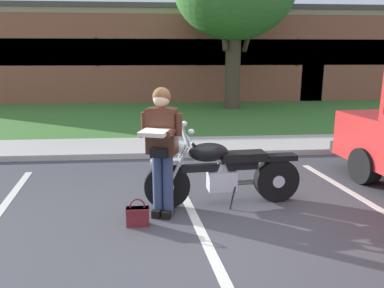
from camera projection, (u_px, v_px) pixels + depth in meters
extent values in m
plane|color=#424247|center=(192.00, 224.00, 4.79)|extent=(140.00, 140.00, 0.00)
cube|color=#B7B2A8|center=(179.00, 154.00, 7.92)|extent=(60.00, 0.20, 0.12)
cube|color=#B7B2A8|center=(178.00, 145.00, 8.75)|extent=(60.00, 1.50, 0.08)
cube|color=#3D752D|center=(171.00, 115.00, 13.29)|extent=(60.00, 7.87, 0.06)
cube|color=silver|center=(194.00, 217.00, 4.99)|extent=(0.59, 4.39, 0.01)
cube|color=silver|center=(381.00, 210.00, 5.20)|extent=(0.59, 4.39, 0.01)
cylinder|color=black|center=(167.00, 186.00, 5.22)|extent=(0.65, 0.15, 0.64)
cylinder|color=silver|center=(167.00, 186.00, 5.22)|extent=(0.19, 0.13, 0.18)
cylinder|color=black|center=(276.00, 180.00, 5.48)|extent=(0.65, 0.23, 0.64)
cylinder|color=silver|center=(276.00, 180.00, 5.48)|extent=(0.20, 0.21, 0.18)
cube|color=silver|center=(167.00, 162.00, 5.14)|extent=(0.45, 0.18, 0.06)
cube|color=black|center=(281.00, 157.00, 5.41)|extent=(0.46, 0.24, 0.08)
cylinder|color=silver|center=(177.00, 168.00, 5.10)|extent=(0.31, 0.07, 0.58)
cylinder|color=silver|center=(176.00, 165.00, 5.26)|extent=(0.31, 0.07, 0.58)
sphere|color=silver|center=(179.00, 148.00, 5.13)|extent=(0.17, 0.17, 0.17)
cylinder|color=silver|center=(189.00, 139.00, 5.12)|extent=(0.09, 0.72, 0.03)
cylinder|color=black|center=(194.00, 145.00, 4.78)|extent=(0.05, 0.10, 0.04)
cylinder|color=black|center=(185.00, 134.00, 5.47)|extent=(0.05, 0.10, 0.04)
sphere|color=silver|center=(191.00, 132.00, 4.79)|extent=(0.08, 0.08, 0.08)
sphere|color=silver|center=(184.00, 124.00, 5.37)|extent=(0.08, 0.08, 0.08)
cube|color=#B2BCC6|center=(183.00, 132.00, 5.08)|extent=(0.17, 0.37, 0.35)
cube|color=black|center=(220.00, 167.00, 5.29)|extent=(1.10, 0.19, 0.10)
ellipsoid|color=black|center=(208.00, 152.00, 5.21)|extent=(0.59, 0.37, 0.26)
cube|color=black|center=(243.00, 156.00, 5.31)|extent=(0.66, 0.33, 0.12)
cube|color=silver|center=(222.00, 180.00, 5.34)|extent=(0.42, 0.27, 0.28)
cylinder|color=silver|center=(220.00, 170.00, 5.30)|extent=(0.18, 0.13, 0.21)
cylinder|color=silver|center=(224.00, 169.00, 5.31)|extent=(0.18, 0.13, 0.21)
cylinder|color=silver|center=(244.00, 182.00, 5.56)|extent=(0.60, 0.13, 0.08)
cylinder|color=silver|center=(257.00, 182.00, 5.59)|extent=(0.60, 0.13, 0.08)
cylinder|color=black|center=(233.00, 198.00, 5.26)|extent=(0.12, 0.13, 0.30)
cube|color=black|center=(168.00, 213.00, 5.00)|extent=(0.18, 0.26, 0.10)
cube|color=black|center=(158.00, 212.00, 5.03)|extent=(0.18, 0.26, 0.10)
cylinder|color=navy|center=(168.00, 185.00, 4.93)|extent=(0.14, 0.14, 0.86)
cylinder|color=navy|center=(158.00, 184.00, 4.96)|extent=(0.14, 0.14, 0.86)
cube|color=#4C2819|center=(162.00, 131.00, 4.78)|extent=(0.43, 0.33, 0.58)
cube|color=#4C2819|center=(162.00, 110.00, 4.72)|extent=(0.35, 0.28, 0.06)
sphere|color=beige|center=(161.00, 99.00, 4.69)|extent=(0.21, 0.21, 0.21)
sphere|color=brown|center=(162.00, 96.00, 4.69)|extent=(0.23, 0.23, 0.23)
cube|color=black|center=(159.00, 153.00, 4.71)|extent=(0.24, 0.16, 0.12)
cylinder|color=#4C2819|center=(171.00, 133.00, 4.59)|extent=(0.19, 0.35, 0.09)
cylinder|color=#4C2819|center=(146.00, 131.00, 4.66)|extent=(0.19, 0.35, 0.09)
cylinder|color=#4C2819|center=(178.00, 124.00, 4.69)|extent=(0.10, 0.10, 0.28)
cylinder|color=#4C2819|center=(145.00, 123.00, 4.79)|extent=(0.10, 0.10, 0.28)
cube|color=beige|center=(154.00, 133.00, 4.49)|extent=(0.40, 0.40, 0.05)
cube|color=maroon|center=(138.00, 217.00, 4.71)|extent=(0.28, 0.12, 0.24)
cube|color=maroon|center=(137.00, 209.00, 4.69)|extent=(0.28, 0.13, 0.04)
torus|color=maroon|center=(137.00, 206.00, 4.68)|extent=(0.20, 0.02, 0.20)
cube|color=black|center=(376.00, 145.00, 7.28)|extent=(1.90, 0.31, 0.20)
cylinder|color=black|center=(365.00, 166.00, 6.24)|extent=(0.30, 0.62, 0.60)
cylinder|color=#4C3D2D|center=(233.00, 73.00, 14.37)|extent=(0.57, 0.57, 2.83)
cylinder|color=#4C3D2D|center=(248.00, 37.00, 14.10)|extent=(0.20, 1.22, 1.11)
cylinder|color=#4C3D2D|center=(224.00, 34.00, 14.00)|extent=(0.20, 0.88, 1.29)
cube|color=#235623|center=(49.00, 90.00, 16.92)|extent=(2.98, 0.90, 1.10)
ellipsoid|color=#235623|center=(48.00, 78.00, 16.79)|extent=(2.83, 0.84, 0.28)
cube|color=#235623|center=(144.00, 89.00, 17.26)|extent=(2.42, 0.90, 1.10)
ellipsoid|color=#235623|center=(144.00, 77.00, 17.13)|extent=(2.30, 0.84, 0.28)
cube|color=#235623|center=(236.00, 89.00, 17.61)|extent=(2.89, 0.90, 1.10)
ellipsoid|color=#235623|center=(236.00, 77.00, 17.48)|extent=(2.75, 0.84, 0.28)
cube|color=#93513D|center=(189.00, 56.00, 21.93)|extent=(25.40, 11.91, 4.00)
cube|color=#998466|center=(199.00, 11.00, 15.76)|extent=(25.40, 0.10, 0.24)
cube|color=#4C4742|center=(189.00, 19.00, 21.44)|extent=(25.65, 12.03, 0.20)
cube|color=#1E282D|center=(199.00, 52.00, 16.14)|extent=(21.59, 0.06, 1.10)
cube|color=#93513D|center=(97.00, 52.00, 15.78)|extent=(0.08, 0.04, 1.20)
cube|color=#93513D|center=(199.00, 52.00, 16.13)|extent=(0.08, 0.04, 1.20)
cube|color=#93513D|center=(297.00, 52.00, 16.48)|extent=(0.08, 0.04, 1.20)
cube|color=#473323|center=(312.00, 79.00, 16.83)|extent=(1.00, 0.08, 2.10)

